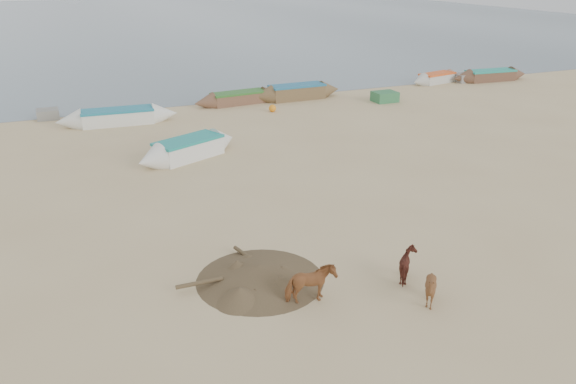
# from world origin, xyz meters

# --- Properties ---
(ground) EXTENTS (140.00, 140.00, 0.00)m
(ground) POSITION_xyz_m (0.00, 0.00, 0.00)
(ground) COLOR tan
(ground) RESTS_ON ground
(sea) EXTENTS (160.00, 160.00, 0.00)m
(sea) POSITION_xyz_m (0.00, 82.00, 0.01)
(sea) COLOR slate
(sea) RESTS_ON ground
(cow_adult) EXTENTS (1.35, 0.65, 1.12)m
(cow_adult) POSITION_xyz_m (-1.53, -1.13, 0.56)
(cow_adult) COLOR #945930
(cow_adult) RESTS_ON ground
(calf_front) EXTENTS (1.02, 0.94, 0.99)m
(calf_front) POSITION_xyz_m (1.30, -2.48, 0.50)
(calf_front) COLOR brown
(calf_front) RESTS_ON ground
(calf_right) EXTENTS (0.93, 1.04, 0.91)m
(calf_right) POSITION_xyz_m (1.54, -1.16, 0.45)
(calf_right) COLOR #57261C
(calf_right) RESTS_ON ground
(near_canoe) EXTENTS (5.47, 3.46, 0.92)m
(near_canoe) POSITION_xyz_m (-1.64, 11.87, 0.46)
(near_canoe) COLOR silver
(near_canoe) RESTS_ON ground
(debris_pile) EXTENTS (4.71, 4.71, 0.49)m
(debris_pile) POSITION_xyz_m (-2.35, 0.48, 0.24)
(debris_pile) COLOR brown
(debris_pile) RESTS_ON ground
(waterline_canoes) EXTENTS (48.96, 4.66, 0.97)m
(waterline_canoes) POSITION_xyz_m (4.58, 20.78, 0.43)
(waterline_canoes) COLOR silver
(waterline_canoes) RESTS_ON ground
(beach_clutter) EXTENTS (46.61, 4.96, 0.64)m
(beach_clutter) POSITION_xyz_m (2.97, 19.74, 0.30)
(beach_clutter) COLOR #2C622E
(beach_clutter) RESTS_ON ground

